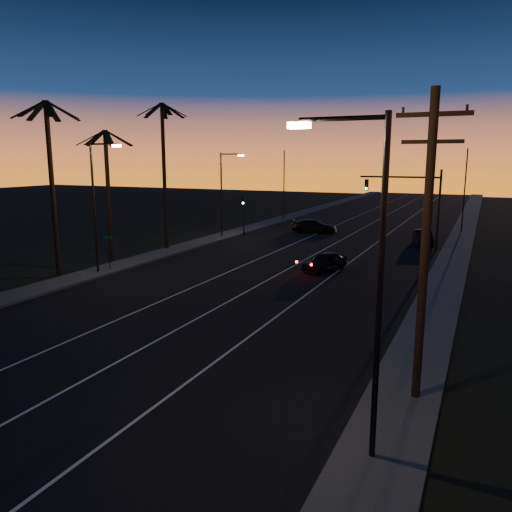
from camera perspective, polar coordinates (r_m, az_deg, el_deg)
The scene contains 21 objects.
road at distance 39.31m, azimuth 4.61°, elevation -0.56°, with size 20.00×170.00×0.01m, color black.
sidewalk_left at distance 44.34m, azimuth -9.10°, elevation 0.76°, with size 2.40×170.00×0.16m, color #383836.
sidewalk_right at distance 37.06m, azimuth 21.09°, elevation -1.88°, with size 2.40×170.00×0.16m, color #383836.
lane_stripe_left at distance 40.42m, azimuth 0.62°, elevation -0.19°, with size 0.12×160.00×0.01m, color silver.
lane_stripe_mid at distance 39.14m, azimuth 5.29°, elevation -0.61°, with size 0.12×160.00×0.01m, color silver.
lane_stripe_right at distance 38.15m, azimuth 10.25°, elevation -1.05°, with size 0.12×160.00×0.01m, color silver.
palm_near at distance 35.38m, azimuth -22.39°, elevation 8.90°, with size 4.25×4.16×11.53m.
palm_mid at distance 40.14m, azimuth -16.59°, elevation 8.25°, with size 4.25×4.16×10.03m.
palm_far at distance 44.21m, azimuth -10.49°, elevation 10.50°, with size 4.25×4.16×12.53m.
streetlight_left_near at distance 35.55m, azimuth -17.71°, elevation 6.38°, with size 2.55×0.26×9.00m.
streetlight_left_far at distance 50.31m, azimuth -3.67°, elevation 7.80°, with size 2.55×0.26×8.50m.
streetlight_right_near at distance 12.69m, azimuth 12.79°, elevation -0.92°, with size 2.55×0.26×9.00m.
street_sign at distance 36.80m, azimuth -16.45°, elevation 0.83°, with size 0.70×0.06×2.60m.
utility_pole at distance 16.45m, azimuth 18.81°, elevation 1.44°, with size 2.20×0.28×10.00m.
signal_mast at distance 46.66m, azimuth 17.36°, elevation 6.73°, with size 7.10×0.41×7.00m.
signal_post at distance 51.69m, azimuth -1.43°, elevation 5.49°, with size 0.28×0.37×4.20m.
far_pole_left at distance 65.88m, azimuth 3.21°, elevation 8.08°, with size 0.14×0.14×9.00m, color black.
far_pole_right at distance 58.31m, azimuth 22.73°, elevation 6.86°, with size 0.14×0.14×9.00m, color black.
lead_car at distance 36.02m, azimuth 7.86°, elevation -0.62°, with size 2.95×4.58×1.32m.
right_car at distance 48.78m, azimuth 18.55°, elevation 2.00°, with size 2.44×4.47×1.40m.
cross_car at distance 54.48m, azimuth 6.65°, elevation 3.41°, with size 5.16×2.82×1.42m.
Camera 1 is at (13.23, -6.17, 7.89)m, focal length 35.00 mm.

